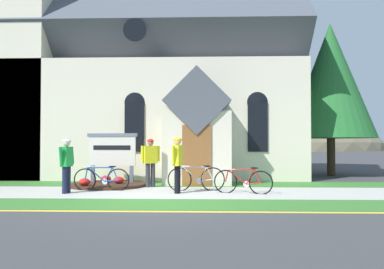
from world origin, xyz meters
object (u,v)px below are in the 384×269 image
bicycle_black (102,179)px  cyclist_in_white_jersey (67,162)px  bicycle_red (196,178)px  church_sign (112,151)px  cyclist_in_yellow_jersey (150,159)px  cyclist_in_green_jersey (177,161)px  bicycle_orange (243,181)px  roadside_conifer (330,81)px

bicycle_black → cyclist_in_white_jersey: size_ratio=1.10×
bicycle_red → cyclist_in_white_jersey: 3.91m
church_sign → cyclist_in_yellow_jersey: church_sign is taller
cyclist_in_yellow_jersey → cyclist_in_white_jersey: bearing=-143.5°
bicycle_red → bicycle_black: bearing=-179.3°
church_sign → bicycle_black: size_ratio=1.04×
cyclist_in_white_jersey → cyclist_in_yellow_jersey: cyclist_in_yellow_jersey is taller
cyclist_in_green_jersey → cyclist_in_yellow_jersey: bearing=123.0°
church_sign → bicycle_black: (0.10, -1.71, -0.82)m
bicycle_red → church_sign: bearing=151.2°
church_sign → bicycle_orange: 5.03m
church_sign → bicycle_red: church_sign is taller
bicycle_orange → cyclist_in_white_jersey: (-5.18, -0.13, 0.56)m
church_sign → cyclist_in_green_jersey: church_sign is taller
church_sign → bicycle_orange: bearing=-27.2°
church_sign → cyclist_in_green_jersey: (2.50, -2.31, -0.22)m
bicycle_orange → cyclist_in_white_jersey: 5.21m
cyclist_in_yellow_jersey → church_sign: bearing=153.4°
bicycle_black → cyclist_in_green_jersey: bearing=-14.2°
church_sign → roadside_conifer: 10.56m
roadside_conifer → cyclist_in_white_jersey: bearing=-146.1°
bicycle_orange → cyclist_in_green_jersey: cyclist_in_green_jersey is taller
cyclist_in_green_jersey → bicycle_orange: bearing=1.4°
bicycle_black → bicycle_orange: bicycle_orange is taller
cyclist_in_white_jersey → cyclist_in_yellow_jersey: size_ratio=0.99×
bicycle_orange → cyclist_in_yellow_jersey: cyclist_in_yellow_jersey is taller
cyclist_in_green_jersey → cyclist_in_yellow_jersey: cyclist_in_green_jersey is taller
cyclist_in_yellow_jersey → roadside_conifer: 9.76m
church_sign → bicycle_black: church_sign is taller
bicycle_black → bicycle_orange: bearing=-7.4°
church_sign → roadside_conifer: size_ratio=0.26×
bicycle_black → bicycle_orange: size_ratio=1.05×
bicycle_red → cyclist_in_green_jersey: bearing=-130.1°
bicycle_orange → roadside_conifer: 8.99m
cyclist_in_white_jersey → bicycle_red: bearing=10.8°
bicycle_orange → cyclist_in_yellow_jersey: size_ratio=1.04×
church_sign → bicycle_black: bearing=-86.7°
cyclist_in_white_jersey → cyclist_in_yellow_jersey: 2.78m
bicycle_orange → cyclist_in_white_jersey: size_ratio=1.05×
cyclist_in_white_jersey → bicycle_orange: bearing=1.4°
bicycle_orange → bicycle_black: bearing=172.6°
cyclist_in_yellow_jersey → roadside_conifer: bearing=33.2°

